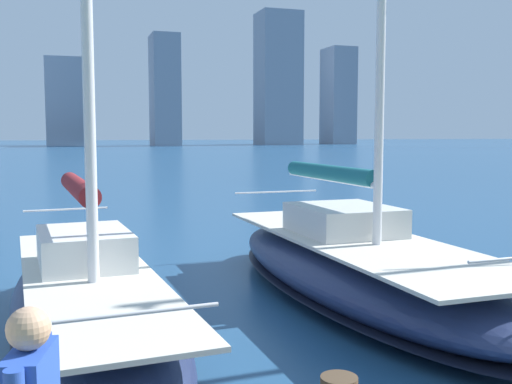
% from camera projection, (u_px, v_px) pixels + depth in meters
% --- Properties ---
extents(city_skyline, '(168.29, 20.83, 38.25)m').
position_uv_depth(city_skyline, '(103.00, 83.00, 154.76)').
color(city_skyline, gray).
rests_on(city_skyline, ground).
extents(sailboat_teal, '(3.17, 9.57, 9.66)m').
position_uv_depth(sailboat_teal, '(356.00, 265.00, 11.49)').
color(sailboat_teal, navy).
rests_on(sailboat_teal, ground).
extents(sailboat_maroon, '(2.83, 8.75, 9.11)m').
position_uv_depth(sailboat_maroon, '(89.00, 302.00, 9.04)').
color(sailboat_maroon, navy).
rests_on(sailboat_maroon, ground).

